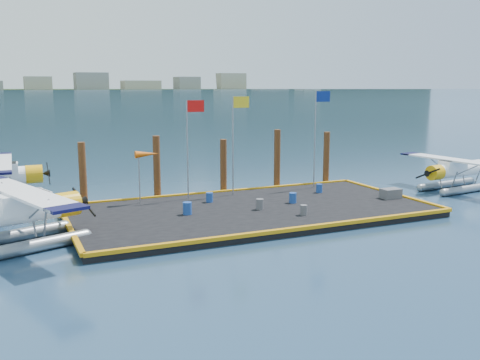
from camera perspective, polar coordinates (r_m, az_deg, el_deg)
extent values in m
plane|color=navy|center=(30.60, 1.20, -3.71)|extent=(4000.00, 4000.00, 0.00)
cube|color=black|center=(30.55, 1.20, -3.34)|extent=(20.00, 10.00, 0.40)
cube|color=black|center=(1126.98, -23.62, 8.89)|extent=(3000.00, 500.00, 0.30)
cube|color=black|center=(1431.39, -24.11, 13.76)|extent=(2200.00, 500.00, 240.00)
cone|color=black|center=(1520.78, -10.32, 9.66)|extent=(1100.00, 1100.00, 360.00)
cone|color=#4C6166|center=(2353.87, -5.14, 9.88)|extent=(1300.00, 1300.00, 560.00)
cone|color=#4C6166|center=(2377.59, 2.62, 9.91)|extent=(1000.00, 1000.00, 420.00)
cylinder|color=gray|center=(27.22, -24.25, -5.71)|extent=(6.14, 2.64, 0.61)
cylinder|color=gray|center=(25.19, -22.57, -6.83)|extent=(6.14, 2.64, 0.61)
cylinder|color=white|center=(25.93, -23.23, -3.27)|extent=(4.82, 2.60, 1.12)
cube|color=white|center=(26.06, -22.03, -2.32)|extent=(2.47, 1.79, 0.91)
cube|color=black|center=(26.13, -21.44, -1.80)|extent=(1.69, 1.47, 0.56)
cylinder|color=#E19D0C|center=(26.90, -17.96, -2.48)|extent=(1.34, 1.44, 1.18)
cube|color=black|center=(27.27, -16.32, -2.22)|extent=(0.80, 2.15, 1.14)
cube|color=white|center=(25.96, -22.11, -1.23)|extent=(4.43, 9.13, 0.12)
cube|color=black|center=(22.02, -17.98, -2.90)|extent=(1.74, 1.36, 0.13)
cube|color=black|center=(36.60, -23.86, 1.27)|extent=(1.44, 1.09, 0.56)
cylinder|color=#E19D0C|center=(36.69, -21.11, 0.59)|extent=(1.03, 1.19, 1.18)
cube|color=black|center=(36.72, -19.77, 0.68)|extent=(0.10, 2.26, 1.14)
cube|color=black|center=(40.89, -24.26, 2.51)|extent=(1.53, 0.94, 0.13)
cylinder|color=gray|center=(40.06, 23.33, -0.85)|extent=(5.49, 1.14, 0.53)
cylinder|color=gray|center=(41.21, 21.17, -0.42)|extent=(5.49, 1.14, 0.53)
cylinder|color=white|center=(40.30, 22.19, 1.00)|extent=(4.18, 1.42, 0.97)
cube|color=white|center=(39.84, 21.76, 1.39)|extent=(2.04, 1.18, 0.79)
cube|color=black|center=(39.60, 21.54, 1.61)|extent=(1.33, 1.06, 0.49)
cylinder|color=#E19D0C|center=(38.51, 20.11, 0.75)|extent=(0.99, 1.12, 1.02)
cube|color=black|center=(37.94, 19.38, 0.66)|extent=(0.27, 1.96, 0.99)
cube|color=white|center=(39.78, 21.80, 2.01)|extent=(2.21, 8.04, 0.11)
cube|color=black|center=(42.18, 17.74, 2.68)|extent=(1.40, 0.94, 0.11)
cylinder|color=navy|center=(29.02, -5.64, -3.02)|extent=(0.48, 0.48, 0.68)
cylinder|color=#505054|center=(28.96, 6.81, -3.20)|extent=(0.39, 0.39, 0.55)
cylinder|color=navy|center=(31.84, 5.65, -1.91)|extent=(0.43, 0.43, 0.61)
cylinder|color=#505054|center=(30.03, 2.13, -2.60)|extent=(0.43, 0.43, 0.61)
cylinder|color=navy|center=(35.11, 8.45, -0.88)|extent=(0.40, 0.40, 0.57)
cylinder|color=navy|center=(31.95, -3.27, -1.86)|extent=(0.41, 0.41, 0.58)
cube|color=#505054|center=(34.30, 15.77, -1.39)|extent=(1.19, 0.79, 0.59)
cylinder|color=gray|center=(32.56, -5.63, 3.17)|extent=(0.08, 0.08, 6.00)
cube|color=red|center=(32.52, -4.78, 7.86)|extent=(1.10, 0.03, 0.70)
cylinder|color=gray|center=(33.60, -0.76, 3.60)|extent=(0.08, 0.08, 6.20)
cube|color=yellow|center=(33.62, 0.10, 8.31)|extent=(1.10, 0.03, 0.70)
cylinder|color=gray|center=(36.36, 7.99, 4.24)|extent=(0.08, 0.08, 6.50)
cube|color=navy|center=(36.48, 8.84, 8.80)|extent=(1.10, 0.03, 0.70)
cylinder|color=gray|center=(31.97, -10.69, 0.20)|extent=(0.07, 0.07, 3.00)
cone|color=#D7570B|center=(31.88, -9.89, 2.74)|extent=(1.40, 0.44, 0.44)
cylinder|color=#401D12|center=(32.98, -16.41, 0.44)|extent=(0.44, 0.44, 4.00)
cylinder|color=#401D12|center=(33.83, -8.86, 1.13)|extent=(0.44, 0.44, 4.20)
cylinder|color=#401D12|center=(35.28, -1.78, 1.29)|extent=(0.44, 0.44, 3.80)
cylinder|color=#401D12|center=(36.92, 3.98, 2.06)|extent=(0.44, 0.44, 4.30)
cylinder|color=#401D12|center=(38.96, 9.19, 2.15)|extent=(0.44, 0.44, 4.00)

